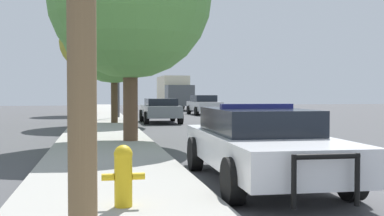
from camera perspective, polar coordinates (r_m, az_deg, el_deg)
sidewalk_left at (r=8.05m, az=-9.39°, el=-9.56°), size 3.00×110.00×0.13m
police_car at (r=8.93m, az=8.03°, el=-4.05°), size 2.22×5.36×1.44m
fire_hydrant at (r=6.53m, az=-8.15°, el=-7.73°), size 0.57×0.25×0.83m
traffic_light at (r=30.27m, az=-5.55°, el=6.07°), size 4.28×0.35×5.28m
car_background_midblock at (r=26.32m, az=-3.77°, el=-0.19°), size 2.03×4.16×1.33m
car_background_oncoming at (r=35.94m, az=1.43°, el=0.42°), size 2.12×4.15×1.46m
box_truck at (r=45.77m, az=-2.14°, el=1.93°), size 2.67×7.35×3.21m
tree_sidewalk_far at (r=36.74m, az=-12.23°, el=7.58°), size 4.19×4.19×7.35m
tree_sidewalk_mid at (r=24.78m, az=-9.23°, el=8.84°), size 5.12×5.12×7.12m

